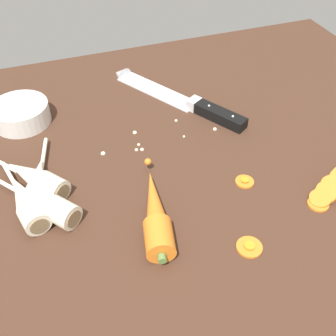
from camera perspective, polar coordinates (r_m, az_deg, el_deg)
name	(u,v)px	position (r cm, az deg, el deg)	size (l,w,h in cm)	color
ground_plane	(164,175)	(73.16, -0.53, -1.01)	(120.00, 90.00, 4.00)	#42281C
chefs_knife	(172,96)	(88.51, 0.56, 9.98)	(20.62, 31.57, 4.18)	silver
whole_carrot	(156,213)	(61.62, -1.72, -6.30)	(7.43, 20.11, 4.20)	orange
parsnip_front	(26,202)	(66.91, -19.09, -4.49)	(6.58, 17.52, 4.00)	silver
parsnip_mid_left	(37,187)	(68.80, -17.66, -2.46)	(6.57, 19.56, 4.00)	silver
parsnip_mid_right	(35,178)	(70.41, -17.97, -1.30)	(13.37, 16.48, 4.00)	silver
parsnip_back	(44,203)	(66.00, -16.82, -4.60)	(13.41, 16.30, 4.00)	silver
carrot_slice_stack	(334,185)	(71.86, 21.98, -2.13)	(11.76, 7.19, 4.04)	orange
carrot_slice_stray_near	(249,246)	(61.13, 11.21, -10.59)	(3.78, 3.78, 0.70)	orange
carrot_slice_stray_mid	(245,181)	(69.95, 10.57, -1.77)	(3.11, 3.11, 0.70)	orange
prep_bowl	(21,113)	(85.62, -19.72, 7.18)	(11.00, 11.00, 4.00)	white
mince_crumbs	(148,139)	(77.13, -2.79, 4.00)	(22.86, 6.89, 0.87)	beige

